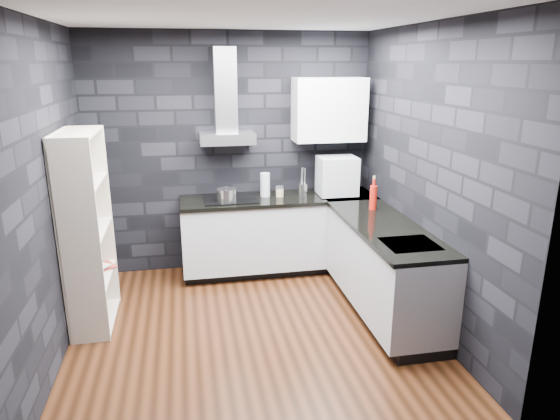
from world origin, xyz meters
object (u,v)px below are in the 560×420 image
object	(u,v)px
pot	(227,196)
utensil_crock	(303,189)
appliance_garage	(337,176)
fruit_bowl	(85,230)
storage_jar	(280,192)
red_bottle	(373,198)
glass_vase	(265,185)
bookshelf	(87,231)

from	to	relation	value
pot	utensil_crock	distance (m)	0.89
appliance_garage	fruit_bowl	world-z (taller)	appliance_garage
pot	storage_jar	xyz separation A→B (m)	(0.61, 0.12, -0.02)
storage_jar	fruit_bowl	distance (m)	2.15
storage_jar	red_bottle	world-z (taller)	red_bottle
appliance_garage	utensil_crock	bearing A→B (deg)	169.57
pot	utensil_crock	xyz separation A→B (m)	(0.88, 0.14, -0.01)
red_bottle	pot	bearing A→B (deg)	158.86
appliance_garage	fruit_bowl	size ratio (longest dim) A/B	1.83
glass_vase	utensil_crock	bearing A→B (deg)	-3.77
glass_vase	utensil_crock	xyz separation A→B (m)	(0.43, -0.03, -0.07)
appliance_garage	pot	bearing A→B (deg)	-176.37
pot	appliance_garage	bearing A→B (deg)	3.22
pot	utensil_crock	world-z (taller)	pot
utensil_crock	appliance_garage	xyz separation A→B (m)	(0.38, -0.07, 0.16)
bookshelf	fruit_bowl	bearing A→B (deg)	-109.10
utensil_crock	fruit_bowl	distance (m)	2.40
fruit_bowl	red_bottle	bearing A→B (deg)	5.05
storage_jar	red_bottle	size ratio (longest dim) A/B	0.42
appliance_garage	bookshelf	world-z (taller)	bookshelf
pot	red_bottle	xyz separation A→B (m)	(1.46, -0.56, 0.05)
red_bottle	bookshelf	distance (m)	2.79
utensil_crock	appliance_garage	distance (m)	0.42
storage_jar	bookshelf	distance (m)	2.12
utensil_crock	red_bottle	size ratio (longest dim) A/B	0.52
appliance_garage	red_bottle	size ratio (longest dim) A/B	1.72
red_bottle	bookshelf	size ratio (longest dim) A/B	0.14
utensil_crock	bookshelf	bearing A→B (deg)	-158.23
storage_jar	bookshelf	bearing A→B (deg)	-156.05
appliance_garage	storage_jar	bearing A→B (deg)	175.91
glass_vase	fruit_bowl	distance (m)	2.03
utensil_crock	appliance_garage	bearing A→B (deg)	-10.84
red_bottle	glass_vase	bearing A→B (deg)	143.82
storage_jar	bookshelf	size ratio (longest dim) A/B	0.06
appliance_garage	red_bottle	distance (m)	0.67
storage_jar	utensil_crock	distance (m)	0.27
storage_jar	fruit_bowl	world-z (taller)	storage_jar
appliance_garage	fruit_bowl	bearing A→B (deg)	-160.81
appliance_garage	red_bottle	bearing A→B (deg)	-72.59
glass_vase	fruit_bowl	world-z (taller)	glass_vase
fruit_bowl	bookshelf	bearing A→B (deg)	90.00
pot	fruit_bowl	distance (m)	1.55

